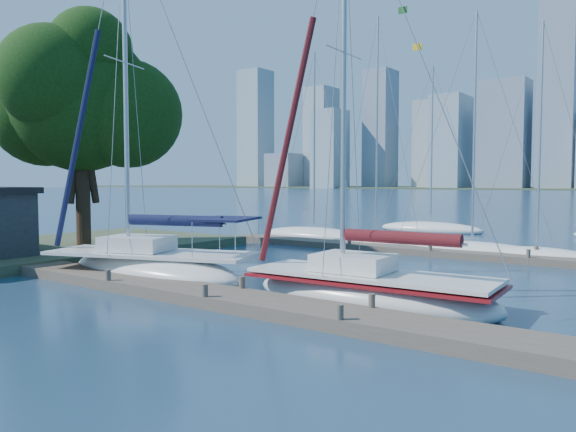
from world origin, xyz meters
The scene contains 12 objects.
ground centered at (0.00, 0.00, 0.00)m, with size 700.00×700.00×0.00m, color #18364D.
near_dock centered at (0.00, 0.00, 0.20)m, with size 26.00×2.00×0.40m, color #4E4439.
far_dock centered at (2.00, 16.00, 0.18)m, with size 30.00×1.80×0.36m, color #4E4439.
shore centered at (-17.00, 3.00, 0.25)m, with size 12.00×22.00×0.50m, color #38472D.
tree centered at (-15.19, 4.90, 8.75)m, with size 10.42×9.47×13.22m.
sailboat_navy centered at (-5.86, 1.88, 1.20)m, with size 10.07×6.03×16.16m.
sailboat_maroon centered at (3.89, 2.86, 1.15)m, with size 8.99×3.37×14.99m.
bg_boat_0 centered at (-9.33, 19.42, 0.28)m, with size 8.90×4.58×13.43m.
bg_boat_1 centered at (-3.58, 17.74, 0.29)m, with size 6.78×3.58×14.50m.
bg_boat_2 centered at (2.53, 17.43, 0.26)m, with size 8.38×4.48×13.65m.
bg_boat_3 centered at (5.94, 17.31, 0.25)m, with size 6.21×2.12×12.50m.
bg_boat_6 centered at (-4.88, 29.78, 0.28)m, with size 8.67×2.59×13.67m.
Camera 1 is at (12.59, -13.59, 4.07)m, focal length 35.00 mm.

